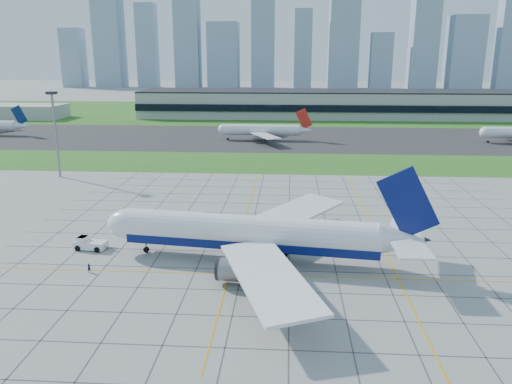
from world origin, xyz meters
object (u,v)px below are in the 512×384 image
light_mast (55,124)px  distant_jet_1 (263,130)px  pushback_tug (89,244)px  crew_near (89,268)px  airliner (253,234)px

light_mast → distant_jet_1: size_ratio=0.60×
pushback_tug → crew_near: bearing=-61.2°
pushback_tug → distant_jet_1: (25.98, 130.75, 3.41)m
light_mast → crew_near: size_ratio=16.17×
airliner → distant_jet_1: airliner is taller
crew_near → light_mast: bearing=66.2°
light_mast → crew_near: bearing=-62.0°
light_mast → pushback_tug: (32.05, -57.43, -15.10)m
light_mast → pushback_tug: 67.48m
pushback_tug → light_mast: bearing=126.4°
airliner → pushback_tug: bearing=-179.0°
airliner → pushback_tug: size_ratio=6.71×
light_mast → crew_near: 78.40m
airliner → distant_jet_1: size_ratio=1.39×
distant_jet_1 → light_mast: bearing=-128.4°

